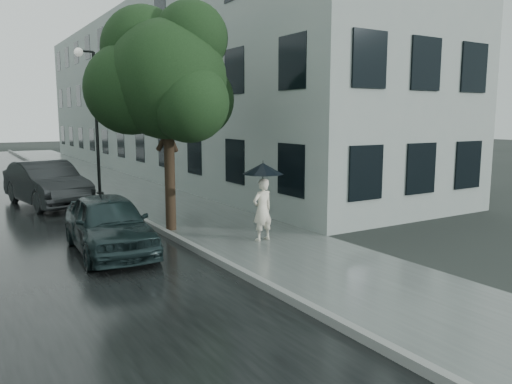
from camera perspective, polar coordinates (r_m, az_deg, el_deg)
ground at (r=10.93m, az=5.02°, el=-7.92°), size 120.00×120.00×0.00m
sidewalk at (r=21.63m, az=-13.76°, el=0.10°), size 3.50×60.00×0.01m
kerb_near at (r=21.14m, az=-18.47°, el=-0.09°), size 0.15×60.00×0.15m
building_near at (r=30.30m, az=-8.98°, el=11.12°), size 7.02×36.00×9.00m
pedestrian at (r=12.52m, az=0.74°, el=-2.03°), size 0.62×0.45×1.57m
umbrella at (r=12.39m, az=0.79°, el=2.70°), size 1.36×1.36×1.08m
street_tree at (r=13.88m, az=-10.30°, el=12.67°), size 4.14×3.76×6.14m
lamp_post at (r=20.11m, az=-18.19°, el=8.43°), size 0.84×0.36×5.62m
car_near at (r=11.95m, az=-16.48°, el=-3.48°), size 1.78×4.00×1.34m
car_far at (r=18.99m, az=-22.81°, el=0.90°), size 2.42×4.93×1.56m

